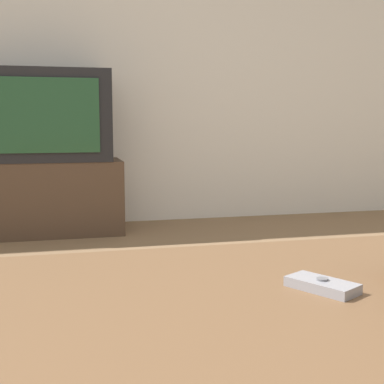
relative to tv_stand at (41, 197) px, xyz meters
name	(u,v)px	position (x,y,z in m)	size (l,w,h in m)	color
back_wall	(82,25)	(0.29, 0.29, 1.08)	(8.00, 0.05, 2.60)	silver
coffee_table	(206,362)	(0.29, -2.74, 0.16)	(1.18, 0.67, 0.45)	brown
tv_stand	(41,197)	(0.00, 0.00, 0.00)	(0.97, 0.42, 0.45)	#4C3828
television	(38,116)	(0.00, 0.00, 0.49)	(0.84, 0.45, 0.54)	black
cell_phone	(322,285)	(0.46, -2.70, 0.24)	(0.09, 0.11, 0.02)	gray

